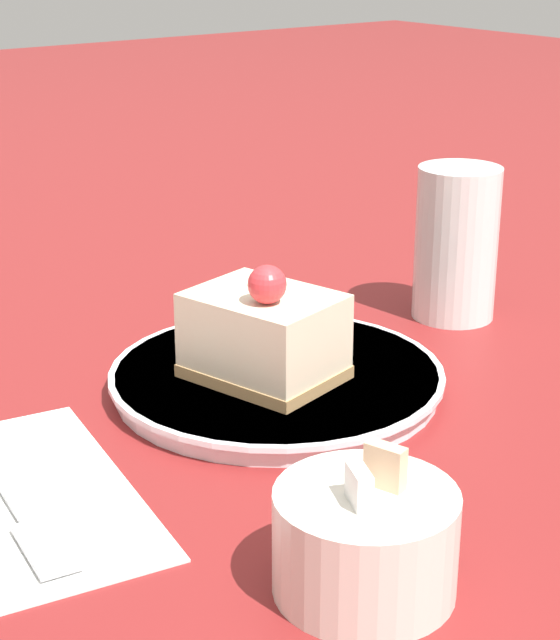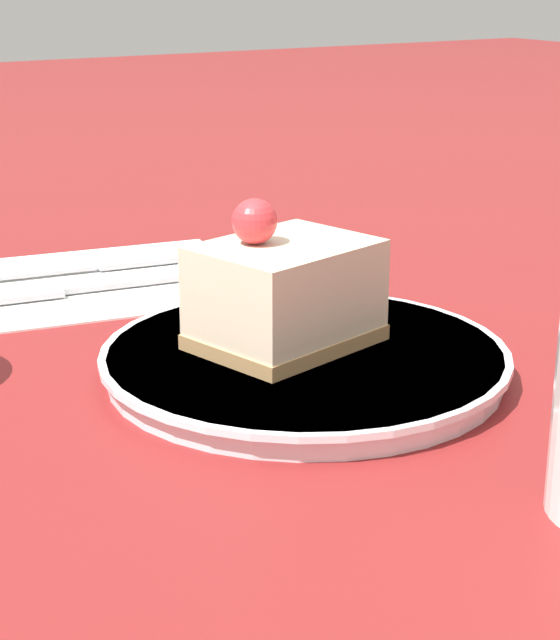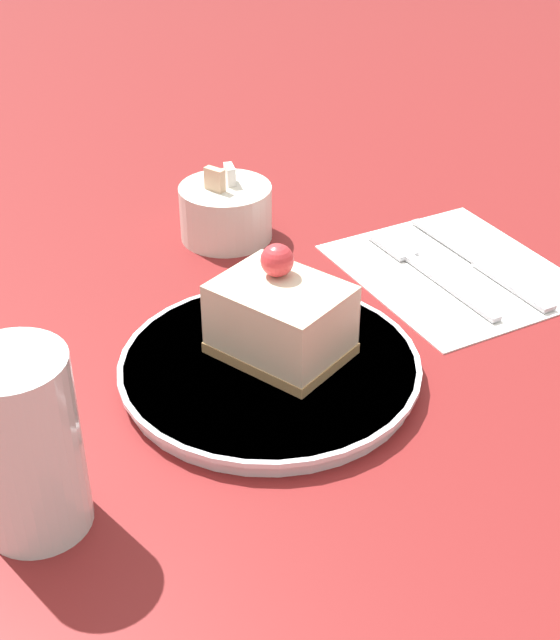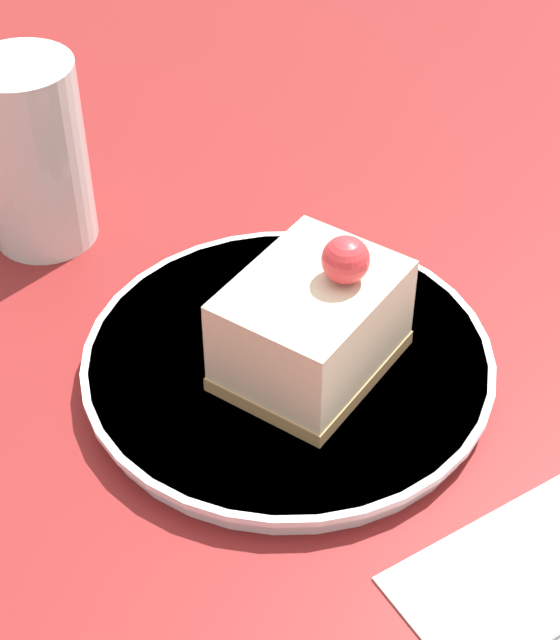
% 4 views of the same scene
% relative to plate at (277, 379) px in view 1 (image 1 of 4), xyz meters
% --- Properties ---
extents(ground_plane, '(4.00, 4.00, 0.00)m').
position_rel_plate_xyz_m(ground_plane, '(0.02, -0.03, -0.01)').
color(ground_plane, maroon).
extents(plate, '(0.23, 0.23, 0.02)m').
position_rel_plate_xyz_m(plate, '(0.00, 0.00, 0.00)').
color(plate, white).
rests_on(plate, ground_plane).
extents(cake_slice, '(0.10, 0.11, 0.08)m').
position_rel_plate_xyz_m(cake_slice, '(0.01, 0.00, 0.04)').
color(cake_slice, '#AD8451').
rests_on(cake_slice, plate).
extents(fork, '(0.04, 0.18, 0.00)m').
position_rel_plate_xyz_m(fork, '(0.21, 0.05, -0.00)').
color(fork, '#B2B2B7').
rests_on(fork, napkin).
extents(sugar_bowl, '(0.09, 0.09, 0.08)m').
position_rel_plate_xyz_m(sugar_bowl, '(0.11, 0.21, 0.02)').
color(sugar_bowl, silver).
rests_on(sugar_bowl, ground_plane).
extents(drinking_glass, '(0.07, 0.07, 0.12)m').
position_rel_plate_xyz_m(drinking_glass, '(-0.20, -0.03, 0.05)').
color(drinking_glass, silver).
rests_on(drinking_glass, ground_plane).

